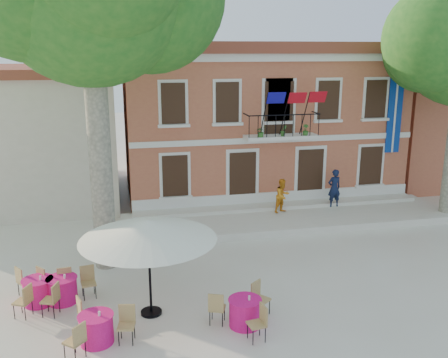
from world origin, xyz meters
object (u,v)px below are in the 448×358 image
cafe_table_0 (38,290)px  cafe_table_1 (245,311)px  pedestrian_orange (283,196)px  patio_umbrella (148,230)px  cafe_table_3 (62,289)px  cafe_table_2 (96,327)px  pedestrian_navy (334,188)px

cafe_table_0 → cafe_table_1: 6.05m
pedestrian_orange → patio_umbrella: bearing=-156.9°
cafe_table_1 → cafe_table_3: same height
patio_umbrella → cafe_table_1: bearing=-25.9°
patio_umbrella → cafe_table_1: patio_umbrella is taller
cafe_table_1 → cafe_table_3: 5.42m
cafe_table_0 → cafe_table_2: 2.95m
cafe_table_2 → cafe_table_3: 2.58m
patio_umbrella → cafe_table_0: (-3.14, 1.26, -2.05)m
patio_umbrella → pedestrian_navy: size_ratio=2.16×
pedestrian_navy → pedestrian_orange: bearing=0.3°
patio_umbrella → cafe_table_2: bearing=-141.4°
pedestrian_navy → cafe_table_2: (-10.17, -8.38, -0.73)m
pedestrian_navy → cafe_table_0: size_ratio=0.92×
cafe_table_3 → pedestrian_orange: bearing=33.4°
cafe_table_3 → cafe_table_2: bearing=-66.5°
pedestrian_navy → cafe_table_3: 12.73m
pedestrian_orange → cafe_table_0: size_ratio=0.80×
pedestrian_orange → cafe_table_0: pedestrian_orange is taller
cafe_table_0 → pedestrian_navy: bearing=26.7°
cafe_table_0 → pedestrian_orange: bearing=31.2°
cafe_table_1 → cafe_table_2: size_ratio=1.01×
cafe_table_2 → cafe_table_3: (-1.03, 2.37, 0.00)m
patio_umbrella → cafe_table_3: patio_umbrella is taller
cafe_table_0 → patio_umbrella: bearing=-21.9°
patio_umbrella → pedestrian_orange: size_ratio=2.49×
cafe_table_1 → pedestrian_orange: bearing=64.9°
cafe_table_0 → cafe_table_3: size_ratio=1.01×
patio_umbrella → cafe_table_2: (-1.44, -1.15, -2.05)m
pedestrian_orange → cafe_table_0: bearing=-173.9°
cafe_table_0 → cafe_table_2: same height
cafe_table_0 → cafe_table_2: bearing=-54.8°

